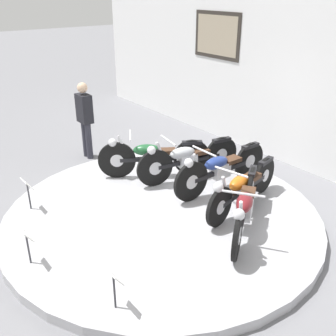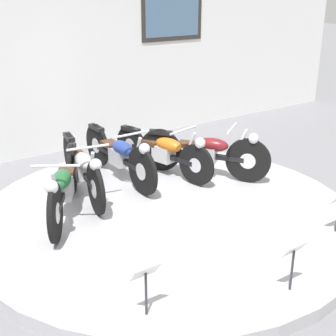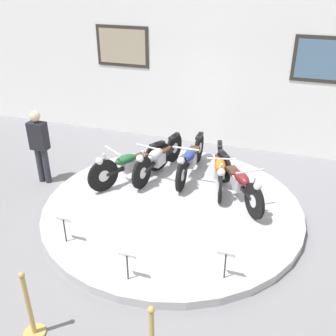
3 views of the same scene
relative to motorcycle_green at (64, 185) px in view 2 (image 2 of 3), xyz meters
name	(u,v)px [view 2 (image 2 of 3)]	position (x,y,z in m)	size (l,w,h in m)	color
ground_plane	(167,220)	(1.11, -0.60, -0.55)	(60.00, 60.00, 0.00)	slate
display_platform	(167,215)	(1.11, -0.60, -0.47)	(4.81, 4.81, 0.15)	#ADADB2
back_wall	(53,31)	(1.11, 2.80, 1.56)	(14.00, 0.22, 4.21)	white
motorcycle_green	(64,185)	(0.00, 0.00, 0.00)	(1.11, 1.75, 0.81)	black
motorcycle_silver	(82,167)	(0.45, 0.44, 0.00)	(0.55, 1.99, 0.81)	black
motorcycle_blue	(119,154)	(1.11, 0.61, 0.00)	(0.54, 2.02, 0.81)	black
motorcycle_orange	(164,150)	(1.78, 0.44, -0.03)	(0.60, 1.92, 0.78)	black
motorcycle_maroon	(206,151)	(2.23, 0.00, -0.01)	(1.20, 1.68, 0.81)	black
info_placard_front_left	(146,278)	(-0.19, -2.19, -0.03)	(0.26, 0.11, 0.51)	#333338
info_placard_front_centre	(294,256)	(1.11, -2.66, -0.03)	(0.26, 0.11, 0.51)	#333338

